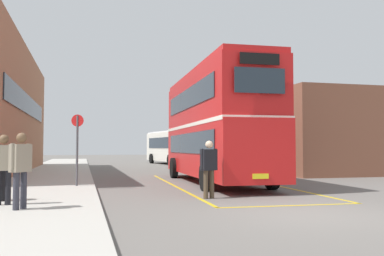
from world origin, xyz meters
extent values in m
plane|color=#66605B|center=(0.00, 14.40, 0.00)|extent=(135.60, 135.60, 0.00)
cube|color=#B2ADA3|center=(-6.50, 16.80, 0.07)|extent=(4.00, 57.60, 0.14)
cube|color=#232D38|center=(-8.07, 17.70, 4.01)|extent=(0.06, 16.07, 1.10)
cube|color=brown|center=(8.56, 17.82, 2.38)|extent=(6.11, 15.47, 4.75)
cube|color=#232D38|center=(5.47, 17.82, 2.61)|extent=(0.06, 11.76, 1.10)
cylinder|color=black|center=(-0.53, 12.08, 0.50)|extent=(0.32, 1.01, 1.00)
cylinder|color=black|center=(1.92, 11.98, 0.50)|extent=(0.32, 1.01, 1.00)
cylinder|color=black|center=(-0.78, 5.52, 0.50)|extent=(0.32, 1.01, 1.00)
cylinder|color=black|center=(1.67, 5.43, 0.50)|extent=(0.32, 1.01, 1.00)
cube|color=red|center=(0.57, 8.75, 1.40)|extent=(2.78, 10.66, 2.10)
cube|color=red|center=(0.57, 8.75, 3.50)|extent=(2.77, 10.45, 2.10)
cube|color=red|center=(0.57, 8.75, 4.65)|extent=(2.67, 10.34, 0.20)
cube|color=white|center=(0.57, 8.75, 2.45)|extent=(2.80, 10.56, 0.14)
cube|color=#232D38|center=(-0.63, 8.80, 1.70)|extent=(0.36, 8.67, 0.84)
cube|color=#232D38|center=(-0.63, 8.80, 3.60)|extent=(0.36, 8.67, 0.84)
cube|color=#232D38|center=(1.78, 8.71, 1.70)|extent=(0.36, 8.67, 0.84)
cube|color=#232D38|center=(1.78, 8.71, 3.60)|extent=(0.36, 8.67, 0.84)
cube|color=#232D38|center=(0.37, 3.45, 3.60)|extent=(1.66, 0.10, 0.80)
cube|color=black|center=(0.37, 3.45, 4.28)|extent=(1.31, 0.09, 0.36)
cube|color=#232D38|center=(0.77, 14.06, 1.80)|extent=(1.90, 0.11, 1.00)
cube|color=yellow|center=(0.37, 3.45, 0.63)|extent=(0.52, 0.05, 0.16)
cylinder|color=black|center=(1.50, 32.05, 0.46)|extent=(0.38, 0.95, 0.92)
cylinder|color=black|center=(4.00, 32.37, 0.46)|extent=(0.38, 0.95, 0.92)
cylinder|color=black|center=(2.20, 26.61, 0.46)|extent=(0.38, 0.95, 0.92)
cylinder|color=black|center=(4.70, 26.93, 0.46)|extent=(0.38, 0.95, 0.92)
cube|color=silver|center=(3.10, 29.49, 1.60)|extent=(3.60, 9.38, 2.60)
cube|color=silver|center=(3.10, 29.49, 2.96)|extent=(3.41, 9.00, 0.12)
cube|color=#232D38|center=(1.87, 29.33, 1.95)|extent=(0.97, 7.26, 0.96)
cube|color=#232D38|center=(4.33, 29.65, 1.95)|extent=(0.97, 7.26, 0.96)
cube|color=#232D38|center=(2.51, 34.05, 1.90)|extent=(1.94, 0.29, 1.10)
cylinder|color=#473828|center=(-1.20, 3.44, 0.42)|extent=(0.14, 0.14, 0.84)
cylinder|color=#473828|center=(-1.41, 3.37, 0.42)|extent=(0.14, 0.14, 0.84)
cube|color=black|center=(-1.30, 3.41, 1.15)|extent=(0.53, 0.37, 0.63)
cylinder|color=black|center=(-1.07, 3.49, 1.18)|extent=(0.09, 0.09, 0.60)
cylinder|color=black|center=(-1.53, 3.33, 1.18)|extent=(0.09, 0.09, 0.60)
sphere|color=beige|center=(-1.30, 3.39, 1.60)|extent=(0.23, 0.23, 0.23)
cylinder|color=#2D2D38|center=(-6.22, 1.49, 0.55)|extent=(0.14, 0.14, 0.83)
cylinder|color=#2D2D38|center=(-6.35, 1.32, 0.55)|extent=(0.14, 0.14, 0.83)
cube|color=gray|center=(-6.29, 1.40, 1.28)|extent=(0.46, 0.52, 0.62)
cylinder|color=gray|center=(-6.14, 1.60, 1.31)|extent=(0.09, 0.09, 0.59)
cylinder|color=gray|center=(-6.43, 1.21, 1.31)|extent=(0.09, 0.09, 0.59)
sphere|color=brown|center=(-6.27, 1.39, 1.73)|extent=(0.22, 0.22, 0.22)
cylinder|color=black|center=(-6.67, 2.28, 0.55)|extent=(0.14, 0.14, 0.82)
cube|color=gray|center=(-6.78, 2.29, 1.27)|extent=(0.49, 0.24, 0.61)
cylinder|color=gray|center=(-6.54, 2.28, 1.30)|extent=(0.09, 0.09, 0.58)
sphere|color=brown|center=(-6.78, 2.27, 1.71)|extent=(0.22, 0.22, 0.22)
cylinder|color=olive|center=(-7.02, 3.19, 1.04)|extent=(0.44, 0.44, 0.04)
cylinder|color=#4C4C51|center=(-5.14, 7.15, 1.41)|extent=(0.08, 0.08, 2.53)
cylinder|color=red|center=(-5.14, 7.15, 2.49)|extent=(0.43, 0.15, 0.44)
cube|color=gold|center=(-1.41, 7.77, 0.00)|extent=(0.60, 12.58, 0.01)
cube|color=gold|center=(2.56, 7.62, 0.00)|extent=(0.60, 12.58, 0.01)
cube|color=gold|center=(0.33, 1.41, 0.00)|extent=(4.10, 0.28, 0.01)
camera|label=1|loc=(-4.94, -8.75, 1.51)|focal=39.83mm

